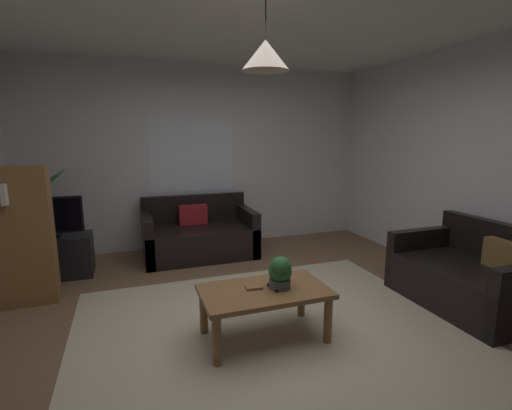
% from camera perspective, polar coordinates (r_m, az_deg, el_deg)
% --- Properties ---
extents(floor, '(5.14, 5.34, 0.02)m').
position_cam_1_polar(floor, '(3.53, 1.70, -18.04)').
color(floor, brown).
rests_on(floor, ground).
extents(rug, '(3.34, 2.94, 0.01)m').
position_cam_1_polar(rug, '(3.37, 3.00, -19.36)').
color(rug, beige).
rests_on(rug, ground).
extents(wall_back, '(5.26, 0.06, 2.71)m').
position_cam_1_polar(wall_back, '(5.71, -8.09, 7.28)').
color(wall_back, silver).
rests_on(wall_back, ground).
extents(wall_right, '(0.06, 5.34, 2.71)m').
position_cam_1_polar(wall_right, '(4.72, 32.86, 4.95)').
color(wall_right, silver).
rests_on(wall_right, ground).
extents(window_pane, '(1.24, 0.01, 1.08)m').
position_cam_1_polar(window_pane, '(5.64, -9.83, 7.55)').
color(window_pane, white).
extents(couch_under_window, '(1.52, 0.89, 0.82)m').
position_cam_1_polar(couch_under_window, '(5.32, -8.77, -4.81)').
color(couch_under_window, black).
rests_on(couch_under_window, ground).
extents(couch_right_side, '(0.89, 1.34, 0.82)m').
position_cam_1_polar(couch_right_side, '(4.34, 30.04, -9.80)').
color(couch_right_side, black).
rests_on(couch_right_side, ground).
extents(coffee_table, '(1.05, 0.61, 0.44)m').
position_cam_1_polar(coffee_table, '(3.17, 1.30, -13.98)').
color(coffee_table, olive).
rests_on(coffee_table, ground).
extents(book_on_table_0, '(0.14, 0.10, 0.02)m').
position_cam_1_polar(book_on_table_0, '(3.15, -0.33, -12.53)').
color(book_on_table_0, '#99663F').
rests_on(book_on_table_0, coffee_table).
extents(remote_on_table_0, '(0.07, 0.16, 0.02)m').
position_cam_1_polar(remote_on_table_0, '(3.14, 2.76, -12.56)').
color(remote_on_table_0, black).
rests_on(remote_on_table_0, coffee_table).
extents(potted_plant_on_table, '(0.20, 0.21, 0.28)m').
position_cam_1_polar(potted_plant_on_table, '(3.11, 3.75, -10.18)').
color(potted_plant_on_table, '#4C4C51').
rests_on(potted_plant_on_table, coffee_table).
extents(tv_stand, '(0.90, 0.44, 0.50)m').
position_cam_1_polar(tv_stand, '(5.10, -28.88, -7.04)').
color(tv_stand, black).
rests_on(tv_stand, ground).
extents(tv, '(0.77, 0.16, 0.48)m').
position_cam_1_polar(tv, '(4.96, -29.44, -1.63)').
color(tv, black).
rests_on(tv, tv_stand).
extents(potted_palm_corner, '(0.82, 0.92, 1.34)m').
position_cam_1_polar(potted_palm_corner, '(5.45, -30.38, -1.80)').
color(potted_palm_corner, beige).
rests_on(potted_palm_corner, ground).
extents(bookshelf_corner, '(0.70, 0.31, 1.40)m').
position_cam_1_polar(bookshelf_corner, '(4.34, -33.35, -3.99)').
color(bookshelf_corner, olive).
rests_on(bookshelf_corner, ground).
extents(pendant_lamp, '(0.36, 0.36, 0.55)m').
position_cam_1_polar(pendant_lamp, '(2.93, 1.47, 22.06)').
color(pendant_lamp, black).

